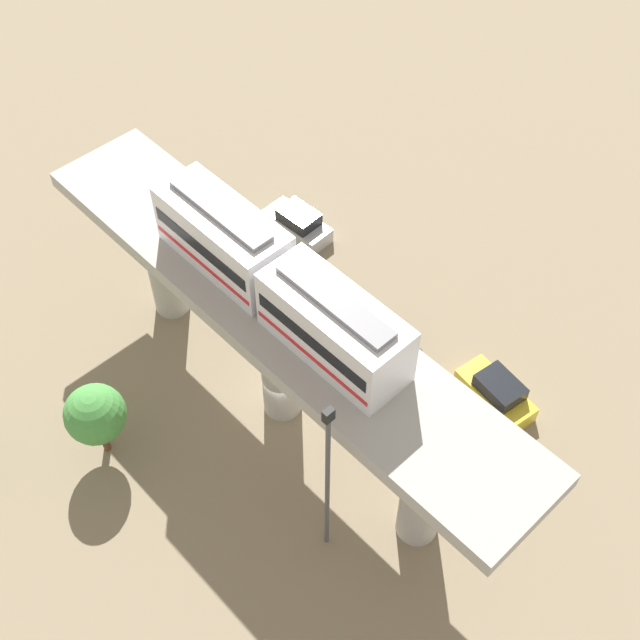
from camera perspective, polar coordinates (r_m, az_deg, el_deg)
ground_plane at (r=43.05m, az=-2.50°, el=-5.79°), size 120.00×120.00×0.00m
viaduct at (r=38.17m, az=-2.81°, el=-0.79°), size 5.20×28.00×8.05m
train at (r=35.41m, az=-2.94°, el=2.71°), size 2.64×13.55×3.24m
parked_car_yellow at (r=43.45m, az=11.77°, el=-4.83°), size 2.37×4.41×1.76m
parked_car_silver at (r=50.37m, az=-1.51°, el=6.50°), size 2.00×4.28×1.76m
parked_car_black at (r=44.43m, az=4.00°, el=-1.69°), size 2.55×4.46×1.76m
tree_mid_lot at (r=40.50m, az=-14.88°, el=-6.16°), size 2.89×2.89×4.46m
signal_post at (r=34.26m, az=0.51°, el=-10.50°), size 0.44×0.28×10.65m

